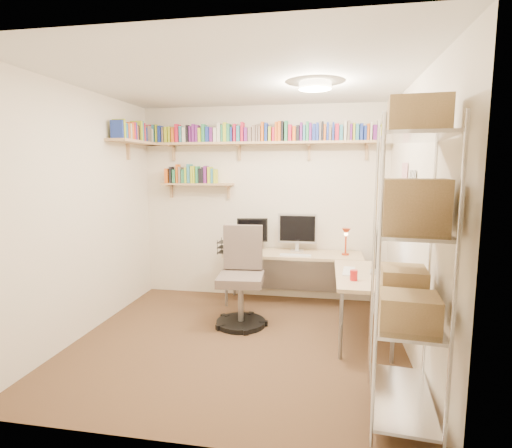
# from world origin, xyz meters

# --- Properties ---
(ground) EXTENTS (3.20, 3.20, 0.00)m
(ground) POSITION_xyz_m (0.00, 0.00, 0.00)
(ground) COLOR #492E1F
(ground) RESTS_ON ground
(room_shell) EXTENTS (3.24, 3.04, 2.52)m
(room_shell) POSITION_xyz_m (0.00, 0.00, 1.55)
(room_shell) COLOR beige
(room_shell) RESTS_ON ground
(wall_shelves) EXTENTS (3.12, 1.09, 0.80)m
(wall_shelves) POSITION_xyz_m (-0.41, 1.30, 2.03)
(wall_shelves) COLOR tan
(wall_shelves) RESTS_ON ground
(corner_desk) EXTENTS (1.95, 1.71, 1.14)m
(corner_desk) POSITION_xyz_m (0.53, 0.99, 0.65)
(corner_desk) COLOR beige
(corner_desk) RESTS_ON ground
(office_chair) EXTENTS (0.57, 0.58, 1.08)m
(office_chair) POSITION_xyz_m (-0.07, 0.49, 0.45)
(office_chair) COLOR black
(office_chair) RESTS_ON ground
(wire_rack) EXTENTS (0.50, 0.90, 2.12)m
(wire_rack) POSITION_xyz_m (1.36, -1.00, 1.29)
(wire_rack) COLOR silver
(wire_rack) RESTS_ON ground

